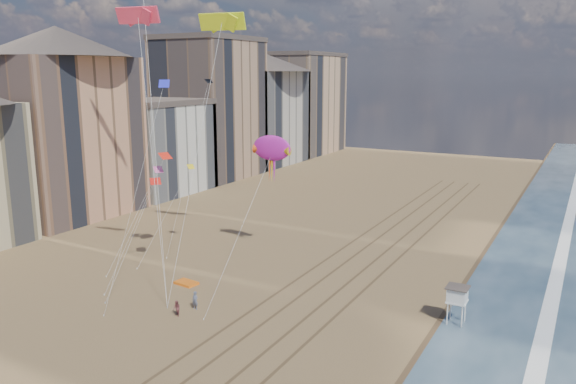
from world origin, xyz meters
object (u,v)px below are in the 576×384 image
(show_kite, at_px, (272,148))
(kite_flyer_b, at_px, (177,309))
(grounded_kite, at_px, (186,283))
(kite_flyer_a, at_px, (195,300))
(lifeguard_stand, at_px, (457,295))

(show_kite, bearing_deg, kite_flyer_b, -87.29)
(show_kite, xyz_separation_m, kite_flyer_b, (0.89, -18.72, -12.38))
(grounded_kite, distance_m, kite_flyer_a, 6.70)
(show_kite, height_order, kite_flyer_b, show_kite)
(lifeguard_stand, height_order, kite_flyer_b, lifeguard_stand)
(kite_flyer_a, bearing_deg, kite_flyer_b, -101.14)
(show_kite, height_order, kite_flyer_a, show_kite)
(grounded_kite, distance_m, show_kite, 18.03)
(kite_flyer_a, distance_m, kite_flyer_b, 2.14)
(show_kite, distance_m, kite_flyer_a, 20.71)
(kite_flyer_a, bearing_deg, grounded_kite, 137.72)
(kite_flyer_a, bearing_deg, show_kite, 96.38)
(grounded_kite, bearing_deg, lifeguard_stand, 15.32)
(grounded_kite, height_order, kite_flyer_b, kite_flyer_b)
(lifeguard_stand, bearing_deg, grounded_kite, -171.43)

